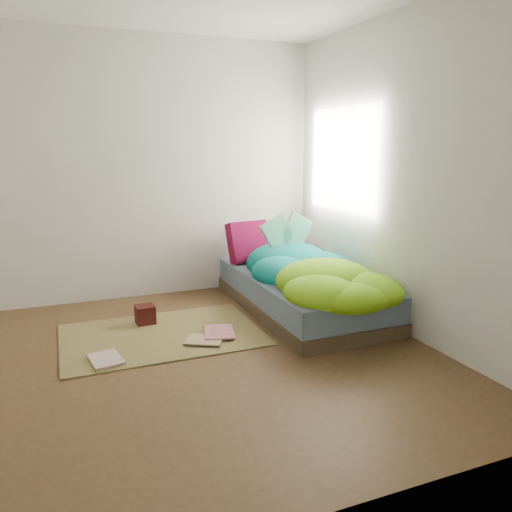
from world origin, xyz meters
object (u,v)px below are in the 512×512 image
(open_book, at_px, (288,221))
(floor_book_a, at_px, (91,363))
(wooden_box, at_px, (145,314))
(bed, at_px, (301,293))
(floor_book_b, at_px, (204,333))
(pillow_magenta, at_px, (248,242))

(open_book, relative_size, floor_book_a, 1.59)
(wooden_box, distance_m, floor_book_a, 0.87)
(bed, height_order, floor_book_b, bed)
(open_book, xyz_separation_m, wooden_box, (-1.43, -0.13, -0.73))
(pillow_magenta, bearing_deg, floor_book_b, -135.72)
(pillow_magenta, relative_size, floor_book_a, 1.47)
(pillow_magenta, height_order, open_book, open_book)
(floor_book_a, bearing_deg, pillow_magenta, 27.79)
(pillow_magenta, relative_size, open_book, 0.92)
(bed, distance_m, floor_book_b, 1.11)
(bed, height_order, open_book, open_book)
(pillow_magenta, bearing_deg, wooden_box, -163.29)
(floor_book_a, bearing_deg, bed, 7.16)
(pillow_magenta, height_order, floor_book_a, pillow_magenta)
(wooden_box, height_order, floor_book_a, wooden_box)
(wooden_box, bearing_deg, pillow_magenta, 24.69)
(bed, height_order, pillow_magenta, pillow_magenta)
(open_book, height_order, wooden_box, open_book)
(bed, relative_size, open_book, 4.35)
(open_book, distance_m, floor_book_a, 2.26)
(bed, distance_m, open_book, 0.71)
(bed, bearing_deg, floor_book_b, -163.01)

